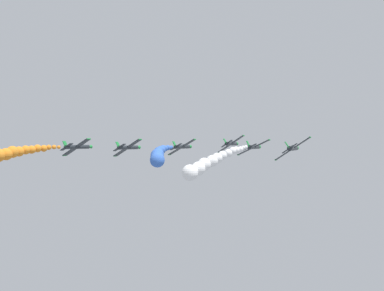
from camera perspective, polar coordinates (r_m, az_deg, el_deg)
The scene contains 9 objects.
airplane_lead at distance 115.26m, azimuth 5.91°, elevation 0.28°, with size 8.20×10.35×5.53m.
airplane_left_inner at distance 110.48m, azimuth -1.44°, elevation -0.18°, with size 8.56×10.35×4.91m.
smoke_trail_left_inner at distance 89.13m, azimuth -5.02°, elevation -1.41°, with size 8.84×22.09×4.85m.
airplane_right_inner at distance 102.14m, azimuth 9.26°, elevation -0.21°, with size 8.79×10.35×4.43m.
smoke_trail_right_inner at distance 79.11m, azimuth 2.42°, elevation -2.69°, with size 6.78×25.72×6.92m.
airplane_left_outer at distance 105.69m, azimuth -9.50°, elevation -0.28°, with size 8.48×10.35×5.05m.
airplane_right_outer at distance 90.37m, azimuth 14.86°, elevation -0.39°, with size 8.11×10.35×5.67m.
airplane_trailing at distance 106.41m, azimuth -16.74°, elevation -0.19°, with size 8.57×10.35×4.89m.
smoke_trail_trailing at distance 90.11m, azimuth -26.87°, elevation -1.36°, with size 3.59×24.53×4.98m.
Camera 1 is at (41.79, -94.00, 79.05)m, focal length 35.61 mm.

